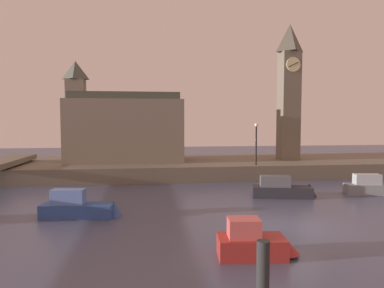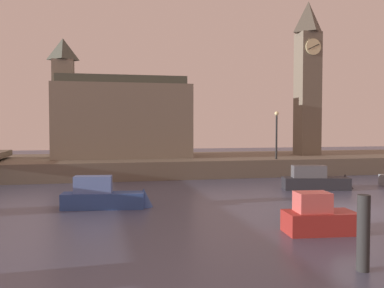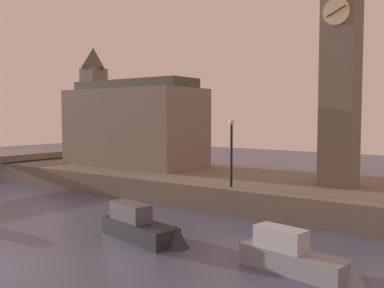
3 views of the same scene
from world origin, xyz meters
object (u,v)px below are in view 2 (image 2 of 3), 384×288
Objects in this scene: clock_tower at (308,76)px; parliament_hall at (118,117)px; streetlamp at (277,130)px; boat_dinghy_red at (325,218)px; boat_tour_blue at (108,197)px; mooring_post_left at (363,233)px; boat_barge_dark at (320,181)px.

parliament_hall is at bearing 177.40° from clock_tower.
boat_dinghy_red is at bearing -107.45° from streetlamp.
parliament_hall is at bearing 85.80° from boat_tour_blue.
parliament_hall is 29.51m from mooring_post_left.
parliament_hall is (-18.46, 0.84, -4.12)m from clock_tower.
boat_tour_blue is at bearing -140.90° from clock_tower.
boat_tour_blue is at bearing -165.26° from boat_barge_dark.
mooring_post_left reaches higher than boat_dinghy_red.
streetlamp reaches higher than boat_barge_dark.
streetlamp is (13.33, -5.23, -1.11)m from parliament_hall.
parliament_hall is 3.35× the size of boat_dinghy_red.
parliament_hall is 14.36m from streetlamp.
mooring_post_left is 4.70m from boat_dinghy_red.
clock_tower is 26.82m from boat_tour_blue.
boat_barge_dark is (-0.08, -7.80, -3.46)m from streetlamp.
mooring_post_left is 17.11m from boat_barge_dark.
boat_tour_blue is at bearing 140.00° from boat_dinghy_red.
boat_barge_dark is at bearing -113.13° from clock_tower.
parliament_hall reaches higher than boat_tour_blue.
boat_dinghy_red is (1.26, 4.49, -0.56)m from mooring_post_left.
clock_tower reaches higher than boat_dinghy_red.
mooring_post_left is 0.64× the size of boat_dinghy_red.
boat_barge_dark is 1.45× the size of boat_dinghy_red.
streetlamp is at bearing -21.42° from parliament_hall.
mooring_post_left is (-7.19, -23.35, -2.90)m from streetlamp.
boat_barge_dark is (-5.21, -12.19, -8.69)m from clock_tower.
parliament_hall reaches higher than boat_dinghy_red.
boat_barge_dark is 14.98m from boat_tour_blue.
boat_tour_blue is (-14.49, -3.81, 0.01)m from boat_barge_dark.
clock_tower is 18.93m from parliament_hall.
clock_tower is at bearing 39.10° from boat_tour_blue.
clock_tower is 27.17m from boat_dinghy_red.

